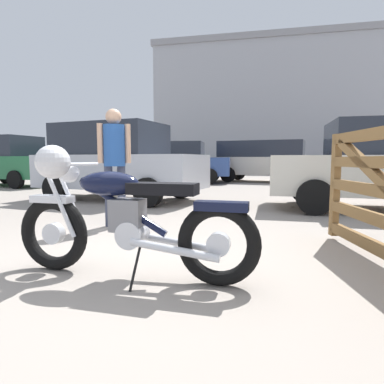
% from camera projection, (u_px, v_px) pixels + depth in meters
% --- Properties ---
extents(ground_plane, '(80.00, 80.00, 0.00)m').
position_uv_depth(ground_plane, '(141.00, 262.00, 3.03)').
color(ground_plane, gray).
extents(vintage_motorcycle, '(2.08, 0.74, 1.07)m').
position_uv_depth(vintage_motorcycle, '(123.00, 218.00, 2.60)').
color(vintage_motorcycle, black).
rests_on(vintage_motorcycle, ground_plane).
extents(bystander, '(0.41, 0.30, 1.66)m').
position_uv_depth(bystander, '(114.00, 155.00, 4.60)').
color(bystander, '#383D51').
rests_on(bystander, ground_plane).
extents(dark_sedan_left, '(4.88, 2.40, 1.74)m').
position_uv_depth(dark_sedan_left, '(265.00, 160.00, 13.92)').
color(dark_sedan_left, black).
rests_on(dark_sedan_left, ground_plane).
extents(pale_sedan_back, '(4.39, 2.33, 1.67)m').
position_uv_depth(pale_sedan_back, '(179.00, 162.00, 13.41)').
color(pale_sedan_back, black).
rests_on(pale_sedan_back, ground_plane).
extents(blue_hatchback_right, '(4.04, 2.12, 1.78)m').
position_uv_depth(blue_hatchback_right, '(8.00, 161.00, 11.78)').
color(blue_hatchback_right, black).
rests_on(blue_hatchback_right, ground_plane).
extents(silver_sedan_mid, '(4.07, 2.17, 1.78)m').
position_uv_depth(silver_sedan_mid, '(117.00, 161.00, 7.65)').
color(silver_sedan_mid, black).
rests_on(silver_sedan_mid, ground_plane).
extents(industrial_building, '(22.25, 15.01, 10.81)m').
position_uv_depth(industrial_building, '(279.00, 114.00, 31.81)').
color(industrial_building, '#9EA0A8').
rests_on(industrial_building, ground_plane).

